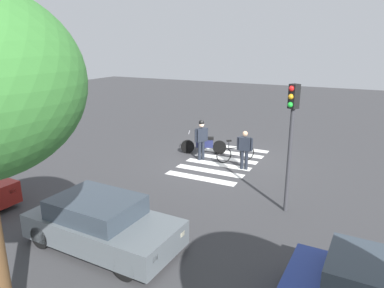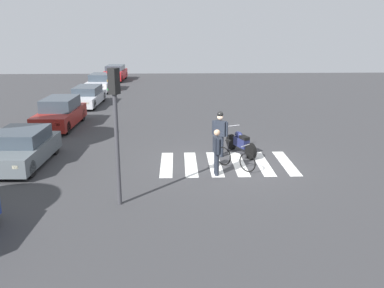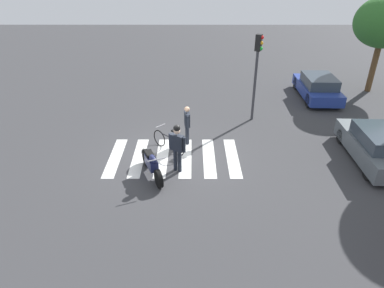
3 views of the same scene
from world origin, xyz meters
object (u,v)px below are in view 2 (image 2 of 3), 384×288
(officer_by_motorcycle, at_px, (220,131))
(car_grey_coupe, at_px, (21,148))
(car_white_van, at_px, (101,83))
(traffic_light_pole, at_px, (115,115))
(leaning_bicycle, at_px, (235,158))
(car_silver_sedan, at_px, (87,96))
(car_red_convertible, at_px, (115,73))
(police_motorcycle, at_px, (241,143))
(car_maroon_wagon, at_px, (60,113))
(officer_on_foot, at_px, (217,149))

(officer_by_motorcycle, height_order, car_grey_coupe, officer_by_motorcycle)
(car_white_van, bearing_deg, traffic_light_pole, -168.97)
(leaning_bicycle, xyz_separation_m, car_silver_sedan, (12.60, 7.81, 0.20))
(car_grey_coupe, bearing_deg, car_red_convertible, -0.26)
(police_motorcycle, xyz_separation_m, traffic_light_pole, (-4.76, 4.24, 2.20))
(leaning_bicycle, xyz_separation_m, car_grey_coupe, (0.73, 7.85, 0.23))
(car_grey_coupe, distance_m, car_silver_sedan, 11.87)
(police_motorcycle, bearing_deg, leaning_bicycle, 164.99)
(car_red_convertible, distance_m, traffic_light_pole, 28.34)
(car_white_van, height_order, car_red_convertible, car_red_convertible)
(officer_by_motorcycle, distance_m, car_grey_coupe, 7.49)
(car_grey_coupe, distance_m, car_white_van, 17.90)
(leaning_bicycle, xyz_separation_m, traffic_light_pole, (-3.02, 3.77, 2.27))
(car_maroon_wagon, distance_m, car_silver_sedan, 5.86)
(officer_on_foot, xyz_separation_m, car_grey_coupe, (1.37, 7.13, -0.29))
(leaning_bicycle, bearing_deg, car_silver_sedan, 31.81)
(police_motorcycle, relative_size, car_red_convertible, 0.49)
(officer_on_foot, distance_m, officer_by_motorcycle, 2.13)
(traffic_light_pole, bearing_deg, car_silver_sedan, 14.50)
(car_white_van, bearing_deg, police_motorcycle, -153.38)
(car_grey_coupe, distance_m, car_maroon_wagon, 6.02)
(car_silver_sedan, xyz_separation_m, car_white_van, (6.03, 0.18, 0.05))
(car_grey_coupe, bearing_deg, car_maroon_wagon, 1.29)
(car_grey_coupe, relative_size, car_white_van, 1.01)
(leaning_bicycle, height_order, car_white_van, car_white_van)
(car_maroon_wagon, xyz_separation_m, car_silver_sedan, (5.86, -0.18, -0.11))
(traffic_light_pole, bearing_deg, car_white_van, 11.03)
(officer_by_motorcycle, bearing_deg, car_grey_coupe, 95.56)
(car_silver_sedan, distance_m, car_white_van, 6.03)
(traffic_light_pole, bearing_deg, leaning_bicycle, -51.33)
(police_motorcycle, bearing_deg, car_silver_sedan, 37.34)
(leaning_bicycle, height_order, car_silver_sedan, car_silver_sedan)
(car_red_convertible, bearing_deg, car_silver_sedan, 179.69)
(leaning_bicycle, relative_size, officer_by_motorcycle, 0.72)
(car_red_convertible, bearing_deg, traffic_light_pole, -171.92)
(car_white_van, distance_m, traffic_light_pole, 22.15)
(car_maroon_wagon, bearing_deg, car_red_convertible, -0.77)
(officer_by_motorcycle, xyz_separation_m, car_red_convertible, (23.52, 7.33, -0.39))
(police_motorcycle, distance_m, traffic_light_pole, 6.75)
(car_maroon_wagon, bearing_deg, car_white_van, 0.02)
(officer_by_motorcycle, height_order, car_maroon_wagon, officer_by_motorcycle)
(traffic_light_pole, bearing_deg, officer_by_motorcycle, -36.92)
(officer_by_motorcycle, bearing_deg, car_silver_sedan, 33.58)
(leaning_bicycle, height_order, officer_on_foot, officer_on_foot)
(officer_on_foot, bearing_deg, car_white_van, 20.65)
(officer_on_foot, relative_size, car_white_van, 0.41)
(car_maroon_wagon, xyz_separation_m, traffic_light_pole, (-9.76, -4.22, 1.96))
(officer_by_motorcycle, distance_m, car_silver_sedan, 13.39)
(car_red_convertible, bearing_deg, police_motorcycle, -160.52)
(leaning_bicycle, relative_size, car_grey_coupe, 0.32)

